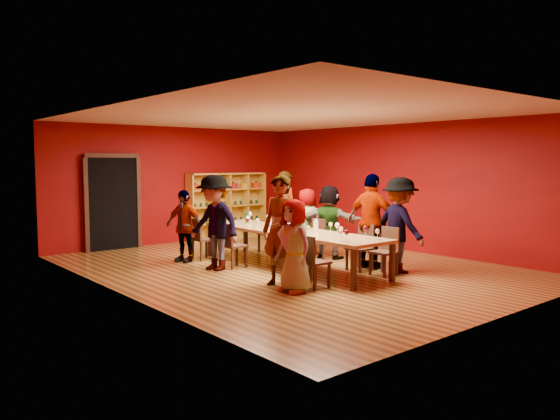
% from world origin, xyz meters
% --- Properties ---
extents(room_shell, '(7.10, 9.10, 3.04)m').
position_xyz_m(room_shell, '(0.00, 0.00, 1.50)').
color(room_shell, brown).
rests_on(room_shell, ground).
extents(tasting_table, '(1.10, 4.50, 0.75)m').
position_xyz_m(tasting_table, '(0.00, 0.00, 0.70)').
color(tasting_table, '#A77445').
rests_on(tasting_table, ground).
extents(doorway, '(1.40, 0.17, 2.30)m').
position_xyz_m(doorway, '(-1.80, 4.43, 1.12)').
color(doorway, black).
rests_on(doorway, ground).
extents(shelving_unit, '(2.40, 0.40, 1.80)m').
position_xyz_m(shelving_unit, '(1.40, 4.32, 0.98)').
color(shelving_unit, gold).
rests_on(shelving_unit, ground).
extents(chair_person_left_0, '(0.42, 0.42, 0.89)m').
position_xyz_m(chair_person_left_0, '(-0.91, -1.61, 0.50)').
color(chair_person_left_0, black).
rests_on(chair_person_left_0, ground).
extents(person_left_0, '(0.41, 0.74, 1.50)m').
position_xyz_m(person_left_0, '(-1.29, -1.61, 0.75)').
color(person_left_0, silver).
rests_on(person_left_0, ground).
extents(chair_person_left_1, '(0.42, 0.42, 0.89)m').
position_xyz_m(chair_person_left_1, '(-0.91, -1.14, 0.50)').
color(chair_person_left_1, black).
rests_on(chair_person_left_1, ground).
extents(person_left_1, '(0.66, 0.79, 1.88)m').
position_xyz_m(person_left_1, '(-1.19, -1.14, 0.94)').
color(person_left_1, silver).
rests_on(person_left_1, ground).
extents(chair_person_left_3, '(0.42, 0.42, 0.89)m').
position_xyz_m(chair_person_left_3, '(-0.91, 0.73, 0.50)').
color(chair_person_left_3, black).
rests_on(chair_person_left_3, ground).
extents(person_left_3, '(0.73, 1.27, 1.85)m').
position_xyz_m(person_left_3, '(-1.29, 0.73, 0.93)').
color(person_left_3, '#16173C').
rests_on(person_left_3, ground).
extents(chair_person_left_4, '(0.42, 0.42, 0.89)m').
position_xyz_m(chair_person_left_4, '(-0.91, 1.89, 0.50)').
color(chair_person_left_4, black).
rests_on(chair_person_left_4, ground).
extents(person_left_4, '(0.72, 0.98, 1.52)m').
position_xyz_m(person_left_4, '(-1.31, 1.89, 0.76)').
color(person_left_4, '#5F85C4').
rests_on(person_left_4, ground).
extents(chair_person_right_0, '(0.42, 0.42, 0.89)m').
position_xyz_m(chair_person_right_0, '(0.91, -1.69, 0.50)').
color(chair_person_right_0, black).
rests_on(chair_person_right_0, ground).
extents(person_right_0, '(0.69, 1.24, 1.81)m').
position_xyz_m(person_right_0, '(1.29, -1.69, 0.91)').
color(person_right_0, '#141537').
rests_on(person_right_0, ground).
extents(chair_person_right_1, '(0.42, 0.42, 0.89)m').
position_xyz_m(chair_person_right_1, '(0.91, -1.10, 0.50)').
color(chair_person_right_1, black).
rests_on(chair_person_right_1, ground).
extents(person_right_1, '(0.67, 1.16, 1.87)m').
position_xyz_m(person_right_1, '(1.18, -1.10, 0.93)').
color(person_right_1, '#121433').
rests_on(person_right_1, ground).
extents(chair_person_right_2, '(0.42, 0.42, 0.89)m').
position_xyz_m(chair_person_right_2, '(0.91, 0.24, 0.50)').
color(chair_person_right_2, black).
rests_on(chair_person_right_2, ground).
extents(person_right_2, '(0.90, 1.54, 1.60)m').
position_xyz_m(person_right_2, '(1.34, 0.24, 0.80)').
color(person_right_2, '#151E3B').
rests_on(person_right_2, ground).
extents(chair_person_right_3, '(0.42, 0.42, 0.89)m').
position_xyz_m(chair_person_right_3, '(0.91, 0.94, 0.50)').
color(chair_person_right_3, black).
rests_on(chair_person_right_3, ground).
extents(person_right_3, '(0.58, 0.81, 1.50)m').
position_xyz_m(person_right_3, '(1.32, 0.94, 0.75)').
color(person_right_3, '#151839').
rests_on(person_right_3, ground).
extents(chair_person_right_4, '(0.42, 0.42, 0.89)m').
position_xyz_m(chair_person_right_4, '(0.91, 1.70, 0.50)').
color(chair_person_right_4, black).
rests_on(chair_person_right_4, ground).
extents(person_right_4, '(0.52, 0.70, 1.88)m').
position_xyz_m(person_right_4, '(1.34, 1.70, 0.94)').
color(person_right_4, '#515157').
rests_on(person_right_4, ground).
extents(wine_glass_0, '(0.09, 0.09, 0.22)m').
position_xyz_m(wine_glass_0, '(0.27, -1.05, 0.91)').
color(wine_glass_0, white).
rests_on(wine_glass_0, tasting_table).
extents(wine_glass_1, '(0.07, 0.07, 0.18)m').
position_xyz_m(wine_glass_1, '(0.33, 1.88, 0.88)').
color(wine_glass_1, white).
rests_on(wine_glass_1, tasting_table).
extents(wine_glass_2, '(0.07, 0.07, 0.18)m').
position_xyz_m(wine_glass_2, '(-0.29, -0.07, 0.88)').
color(wine_glass_2, white).
rests_on(wine_glass_2, tasting_table).
extents(wine_glass_3, '(0.08, 0.08, 0.19)m').
position_xyz_m(wine_glass_3, '(-0.27, 0.71, 0.89)').
color(wine_glass_3, white).
rests_on(wine_glass_3, tasting_table).
extents(wine_glass_4, '(0.09, 0.09, 0.22)m').
position_xyz_m(wine_glass_4, '(0.30, 1.07, 0.91)').
color(wine_glass_4, white).
rests_on(wine_glass_4, tasting_table).
extents(wine_glass_5, '(0.08, 0.08, 0.19)m').
position_xyz_m(wine_glass_5, '(0.38, -0.76, 0.89)').
color(wine_glass_5, white).
rests_on(wine_glass_5, tasting_table).
extents(wine_glass_6, '(0.07, 0.07, 0.18)m').
position_xyz_m(wine_glass_6, '(-0.38, 1.94, 0.88)').
color(wine_glass_6, white).
rests_on(wine_glass_6, tasting_table).
extents(wine_glass_7, '(0.09, 0.09, 0.21)m').
position_xyz_m(wine_glass_7, '(0.31, -0.01, 0.91)').
color(wine_glass_7, white).
rests_on(wine_glass_7, tasting_table).
extents(wine_glass_8, '(0.09, 0.09, 0.22)m').
position_xyz_m(wine_glass_8, '(0.32, 1.76, 0.91)').
color(wine_glass_8, white).
rests_on(wine_glass_8, tasting_table).
extents(wine_glass_9, '(0.09, 0.09, 0.21)m').
position_xyz_m(wine_glass_9, '(-0.38, -0.79, 0.90)').
color(wine_glass_9, white).
rests_on(wine_glass_9, tasting_table).
extents(wine_glass_10, '(0.08, 0.08, 0.20)m').
position_xyz_m(wine_glass_10, '(0.08, 0.39, 0.90)').
color(wine_glass_10, white).
rests_on(wine_glass_10, tasting_table).
extents(wine_glass_11, '(0.07, 0.07, 0.18)m').
position_xyz_m(wine_glass_11, '(-0.31, 0.99, 0.88)').
color(wine_glass_11, white).
rests_on(wine_glass_11, tasting_table).
extents(wine_glass_12, '(0.08, 0.08, 0.20)m').
position_xyz_m(wine_glass_12, '(0.28, 0.03, 0.89)').
color(wine_glass_12, white).
rests_on(wine_glass_12, tasting_table).
extents(wine_glass_13, '(0.09, 0.09, 0.22)m').
position_xyz_m(wine_glass_13, '(-0.34, 1.63, 0.91)').
color(wine_glass_13, white).
rests_on(wine_glass_13, tasting_table).
extents(wine_glass_14, '(0.07, 0.07, 0.19)m').
position_xyz_m(wine_glass_14, '(-0.34, -0.91, 0.89)').
color(wine_glass_14, white).
rests_on(wine_glass_14, tasting_table).
extents(wine_glass_15, '(0.08, 0.08, 0.20)m').
position_xyz_m(wine_glass_15, '(-0.14, 1.22, 0.89)').
color(wine_glass_15, white).
rests_on(wine_glass_15, tasting_table).
extents(wine_glass_16, '(0.07, 0.07, 0.18)m').
position_xyz_m(wine_glass_16, '(-0.26, 0.07, 0.88)').
color(wine_glass_16, white).
rests_on(wine_glass_16, tasting_table).
extents(wine_glass_17, '(0.07, 0.07, 0.18)m').
position_xyz_m(wine_glass_17, '(0.31, -1.98, 0.88)').
color(wine_glass_17, white).
rests_on(wine_glass_17, tasting_table).
extents(wine_glass_18, '(0.08, 0.08, 0.19)m').
position_xyz_m(wine_glass_18, '(0.02, -1.39, 0.89)').
color(wine_glass_18, white).
rests_on(wine_glass_18, tasting_table).
extents(wine_glass_19, '(0.08, 0.08, 0.21)m').
position_xyz_m(wine_glass_19, '(-0.30, -1.83, 0.90)').
color(wine_glass_19, white).
rests_on(wine_glass_19, tasting_table).
extents(wine_glass_20, '(0.08, 0.08, 0.21)m').
position_xyz_m(wine_glass_20, '(0.36, 0.86, 0.90)').
color(wine_glass_20, white).
rests_on(wine_glass_20, tasting_table).
extents(wine_glass_21, '(0.08, 0.08, 0.20)m').
position_xyz_m(wine_glass_21, '(-0.30, -1.69, 0.89)').
color(wine_glass_21, white).
rests_on(wine_glass_21, tasting_table).
extents(wine_glass_22, '(0.09, 0.09, 0.22)m').
position_xyz_m(wine_glass_22, '(0.26, -1.75, 0.91)').
color(wine_glass_22, white).
rests_on(wine_glass_22, tasting_table).
extents(wine_glass_23, '(0.08, 0.08, 0.21)m').
position_xyz_m(wine_glass_23, '(-0.09, -0.41, 0.90)').
color(wine_glass_23, white).
rests_on(wine_glass_23, tasting_table).
extents(spittoon_bowl, '(0.33, 0.33, 0.18)m').
position_xyz_m(spittoon_bowl, '(0.01, -0.03, 0.83)').
color(spittoon_bowl, '#BABDC2').
rests_on(spittoon_bowl, tasting_table).
extents(carafe_a, '(0.10, 0.10, 0.23)m').
position_xyz_m(carafe_a, '(-0.28, 0.25, 0.85)').
color(carafe_a, white).
rests_on(carafe_a, tasting_table).
extents(carafe_b, '(0.10, 0.10, 0.25)m').
position_xyz_m(carafe_b, '(0.20, -0.54, 0.86)').
color(carafe_b, white).
rests_on(carafe_b, tasting_table).
extents(wine_bottle, '(0.09, 0.09, 0.32)m').
position_xyz_m(wine_bottle, '(0.07, 1.52, 0.87)').
color(wine_bottle, '#163D1B').
rests_on(wine_bottle, tasting_table).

